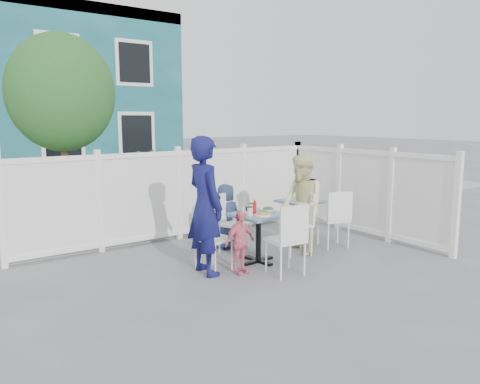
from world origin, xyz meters
TOP-DOWN VIEW (x-y plane):
  - ground at (0.00, 0.00)m, footprint 80.00×80.00m
  - near_sidewalk at (0.00, 3.80)m, footprint 24.00×2.60m
  - street at (0.00, 7.50)m, footprint 24.00×5.00m
  - far_sidewalk at (0.00, 10.60)m, footprint 24.00×1.60m
  - building at (-0.50, 14.00)m, footprint 11.00×6.00m
  - fence_back at (0.10, 2.40)m, footprint 5.86×0.08m
  - fence_right at (3.00, 0.60)m, footprint 0.08×3.66m
  - tree at (-1.60, 3.30)m, footprint 1.80×1.62m
  - potted_shrub_a at (-0.18, 3.10)m, footprint 1.26×1.26m
  - potted_shrub_b at (1.82, 3.00)m, footprint 1.54×1.67m
  - main_table at (0.39, 0.44)m, footprint 0.77×0.77m
  - spare_table at (1.86, 1.08)m, footprint 0.72×0.72m
  - chair_left at (-0.44, 0.49)m, footprint 0.52×0.53m
  - chair_right at (1.24, 0.41)m, footprint 0.55×0.56m
  - chair_back at (0.40, 1.17)m, footprint 0.55×0.54m
  - chair_near at (0.35, -0.31)m, footprint 0.51×0.50m
  - chair_spare at (1.94, 0.29)m, footprint 0.55×0.54m
  - man at (-0.52, 0.48)m, footprint 0.50×0.73m
  - woman at (1.26, 0.42)m, footprint 0.81×0.93m
  - boy at (0.42, 1.36)m, footprint 0.59×0.43m
  - toddler at (-0.14, 0.18)m, footprint 0.55×0.28m
  - plate_main at (0.37, 0.31)m, footprint 0.25×0.25m
  - plate_side at (0.22, 0.56)m, footprint 0.23×0.23m
  - salad_bowl at (0.58, 0.44)m, footprint 0.23×0.23m
  - coffee_cup_a at (0.20, 0.40)m, footprint 0.08×0.08m
  - coffee_cup_b at (0.44, 0.68)m, footprint 0.07×0.07m
  - ketchup_bottle at (0.35, 0.48)m, footprint 0.05×0.05m
  - salt_shaker at (0.30, 0.70)m, footprint 0.03×0.03m
  - pepper_shaker at (0.36, 0.70)m, footprint 0.03×0.03m

SIDE VIEW (x-z plane):
  - ground at x=0.00m, z-range 0.00..0.00m
  - street at x=0.00m, z-range 0.00..0.01m
  - near_sidewalk at x=0.00m, z-range 0.00..0.01m
  - far_sidewalk at x=0.00m, z-range 0.00..0.01m
  - toddler at x=-0.14m, z-range 0.00..0.91m
  - boy at x=0.42m, z-range 0.00..1.10m
  - spare_table at x=1.86m, z-range 0.20..0.91m
  - chair_left at x=-0.44m, z-range 0.08..1.04m
  - chair_back at x=0.40m, z-range 0.08..1.05m
  - chair_spare at x=1.94m, z-range 0.08..1.06m
  - main_table at x=0.39m, z-range 0.21..0.96m
  - chair_right at x=1.24m, z-range 0.08..1.09m
  - chair_near at x=0.35m, z-range 0.08..1.10m
  - plate_main at x=0.37m, z-range 0.75..0.77m
  - plate_side at x=0.22m, z-range 0.75..0.77m
  - potted_shrub_b at x=1.82m, z-range 0.00..1.55m
  - salad_bowl at x=0.58m, z-range 0.75..0.81m
  - fence_right at x=3.00m, z-range -0.02..1.58m
  - fence_back at x=0.10m, z-range -0.02..1.58m
  - pepper_shaker at x=0.36m, z-range 0.75..0.82m
  - salt_shaker at x=0.30m, z-range 0.75..0.83m
  - potted_shrub_a at x=-0.18m, z-range 0.00..1.59m
  - woman at x=1.26m, z-range 0.00..1.61m
  - coffee_cup_b at x=0.44m, z-range 0.75..0.86m
  - coffee_cup_a at x=0.20m, z-range 0.75..0.88m
  - ketchup_bottle at x=0.35m, z-range 0.75..0.93m
  - man at x=-0.52m, z-range 0.00..1.94m
  - tree at x=-1.60m, z-range 0.80..4.39m
  - building at x=-0.50m, z-range 0.00..6.00m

